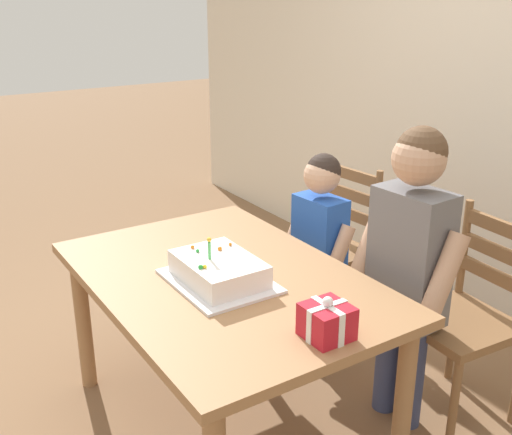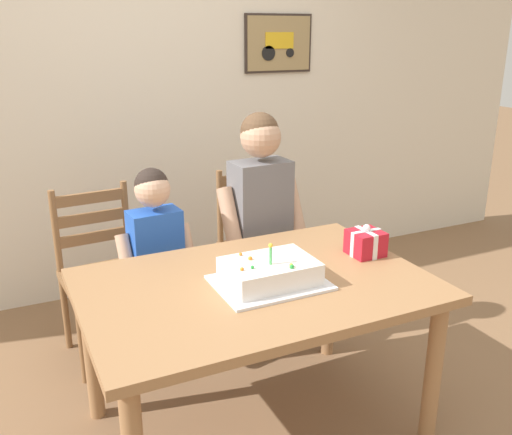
% 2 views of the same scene
% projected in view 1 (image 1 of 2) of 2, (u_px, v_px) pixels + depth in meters
% --- Properties ---
extents(ground_plane, '(20.00, 20.00, 0.00)m').
position_uv_depth(ground_plane, '(227.00, 425.00, 2.69)').
color(ground_plane, '#846042').
extents(dining_table, '(1.41, 0.96, 0.72)m').
position_uv_depth(dining_table, '(224.00, 297.00, 2.47)').
color(dining_table, '#9E7047').
rests_on(dining_table, ground).
extents(birthday_cake, '(0.44, 0.34, 0.19)m').
position_uv_depth(birthday_cake, '(219.00, 271.00, 2.37)').
color(birthday_cake, silver).
rests_on(birthday_cake, dining_table).
extents(gift_box_red_large, '(0.15, 0.15, 0.15)m').
position_uv_depth(gift_box_red_large, '(327.00, 321.00, 1.99)').
color(gift_box_red_large, red).
rests_on(gift_box_red_large, dining_table).
extents(chair_left, '(0.45, 0.45, 0.92)m').
position_uv_depth(chair_left, '(330.00, 247.00, 3.37)').
color(chair_left, brown).
rests_on(chair_left, ground).
extents(chair_right, '(0.45, 0.45, 0.92)m').
position_uv_depth(chair_right, '(467.00, 317.00, 2.65)').
color(chair_right, brown).
rests_on(chair_right, ground).
extents(child_older, '(0.48, 0.28, 1.31)m').
position_uv_depth(child_older, '(410.00, 251.00, 2.49)').
color(child_older, '#38426B').
rests_on(child_older, ground).
extents(child_younger, '(0.40, 0.23, 1.08)m').
position_uv_depth(child_younger, '(319.00, 239.00, 2.99)').
color(child_younger, '#38426B').
rests_on(child_younger, ground).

